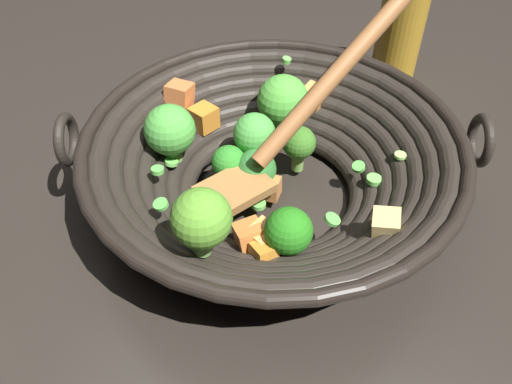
{
  "coord_description": "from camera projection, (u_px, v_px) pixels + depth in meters",
  "views": [
    {
      "loc": [
        0.4,
        0.08,
        0.42
      ],
      "look_at": [
        0.02,
        -0.01,
        0.03
      ],
      "focal_mm": 36.98,
      "sensor_mm": 36.0,
      "label": 1
    }
  ],
  "objects": [
    {
      "name": "ground_plane",
      "position": [
        272.0,
        202.0,
        0.58
      ],
      "size": [
        4.0,
        4.0,
        0.0
      ],
      "primitive_type": "plane",
      "color": "#28231E"
    },
    {
      "name": "wok",
      "position": [
        271.0,
        161.0,
        0.54
      ],
      "size": [
        0.39,
        0.42,
        0.2
      ],
      "color": "black",
      "rests_on": "ground"
    },
    {
      "name": "cooking_oil_bottle",
      "position": [
        401.0,
        28.0,
        0.7
      ],
      "size": [
        0.06,
        0.06,
        0.19
      ],
      "color": "#AD7F23",
      "rests_on": "ground"
    }
  ]
}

